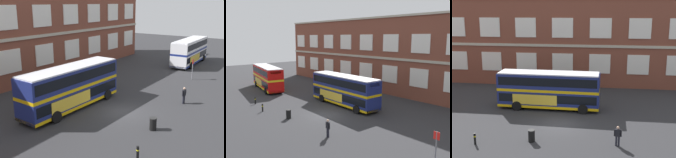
% 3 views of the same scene
% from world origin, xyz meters
% --- Properties ---
extents(ground_plane, '(120.00, 120.00, 0.00)m').
position_xyz_m(ground_plane, '(0.00, 2.00, 0.00)').
color(ground_plane, '#2B2B2D').
extents(brick_terminal_building, '(56.34, 8.19, 12.34)m').
position_xyz_m(brick_terminal_building, '(-1.68, 17.98, 6.02)').
color(brick_terminal_building, brown).
rests_on(brick_terminal_building, ground).
extents(double_decker_middle, '(11.06, 3.07, 4.07)m').
position_xyz_m(double_decker_middle, '(-1.86, 4.51, 2.15)').
color(double_decker_middle, navy).
rests_on(double_decker_middle, ground).
extents(waiting_passenger, '(0.64, 0.30, 1.70)m').
position_xyz_m(waiting_passenger, '(5.26, -3.86, 0.93)').
color(waiting_passenger, black).
rests_on(waiting_passenger, ground).
extents(station_litter_bin, '(0.60, 0.60, 1.03)m').
position_xyz_m(station_litter_bin, '(-1.79, -3.96, 0.52)').
color(station_litter_bin, black).
rests_on(station_litter_bin, ground).
extents(safety_bollard_east, '(0.19, 0.19, 0.95)m').
position_xyz_m(safety_bollard_east, '(-6.24, -5.07, 0.49)').
color(safety_bollard_east, black).
rests_on(safety_bollard_east, ground).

